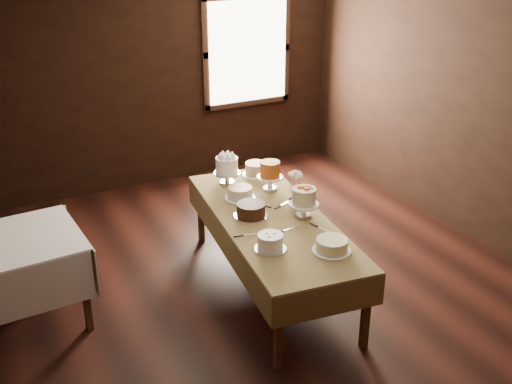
% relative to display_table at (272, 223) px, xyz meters
% --- Properties ---
extents(floor, '(5.00, 6.00, 0.01)m').
position_rel_display_table_xyz_m(floor, '(-0.10, -0.08, -0.67)').
color(floor, black).
rests_on(floor, ground).
extents(wall_back, '(5.00, 0.02, 2.80)m').
position_rel_display_table_xyz_m(wall_back, '(-0.10, 2.92, 0.73)').
color(wall_back, black).
rests_on(wall_back, ground).
extents(wall_right, '(0.02, 6.00, 2.80)m').
position_rel_display_table_xyz_m(wall_right, '(2.40, -0.08, 0.73)').
color(wall_right, black).
rests_on(wall_right, ground).
extents(window, '(1.10, 0.05, 1.30)m').
position_rel_display_table_xyz_m(window, '(1.20, 2.86, 0.93)').
color(window, '#FFEABF').
rests_on(window, wall_back).
extents(display_table, '(1.21, 2.45, 0.73)m').
position_rel_display_table_xyz_m(display_table, '(0.00, 0.00, 0.00)').
color(display_table, '#432819').
rests_on(display_table, ground).
extents(side_table, '(1.00, 1.00, 0.80)m').
position_rel_display_table_xyz_m(side_table, '(-2.08, 0.48, 0.03)').
color(side_table, '#432819').
rests_on(side_table, ground).
extents(cake_meringue, '(0.31, 0.31, 0.28)m').
position_rel_display_table_xyz_m(cake_meringue, '(-0.02, 0.89, 0.18)').
color(cake_meringue, silver).
rests_on(cake_meringue, display_table).
extents(cake_speckled, '(0.32, 0.32, 0.13)m').
position_rel_display_table_xyz_m(cake_speckled, '(0.33, 0.95, 0.12)').
color(cake_speckled, white).
rests_on(cake_speckled, display_table).
extents(cake_lattice, '(0.33, 0.33, 0.11)m').
position_rel_display_table_xyz_m(cake_lattice, '(-0.08, 0.48, 0.11)').
color(cake_lattice, white).
rests_on(cake_lattice, display_table).
extents(cake_caramel, '(0.28, 0.28, 0.30)m').
position_rel_display_table_xyz_m(cake_caramel, '(0.29, 0.56, 0.18)').
color(cake_caramel, white).
rests_on(cake_caramel, display_table).
extents(cake_chocolate, '(0.35, 0.35, 0.12)m').
position_rel_display_table_xyz_m(cake_chocolate, '(-0.15, 0.11, 0.11)').
color(cake_chocolate, silver).
rests_on(cake_chocolate, display_table).
extents(cake_flowers, '(0.27, 0.27, 0.28)m').
position_rel_display_table_xyz_m(cake_flowers, '(0.27, -0.10, 0.17)').
color(cake_flowers, white).
rests_on(cake_flowers, display_table).
extents(cake_swirl, '(0.26, 0.26, 0.13)m').
position_rel_display_table_xyz_m(cake_swirl, '(-0.29, -0.51, 0.12)').
color(cake_swirl, silver).
rests_on(cake_swirl, display_table).
extents(cake_cream, '(0.35, 0.35, 0.11)m').
position_rel_display_table_xyz_m(cake_cream, '(0.13, -0.76, 0.11)').
color(cake_cream, white).
rests_on(cake_cream, display_table).
extents(cake_server_a, '(0.24, 0.04, 0.01)m').
position_rel_display_table_xyz_m(cake_server_a, '(0.03, -0.28, 0.06)').
color(cake_server_a, silver).
rests_on(cake_server_a, display_table).
extents(cake_server_b, '(0.08, 0.24, 0.01)m').
position_rel_display_table_xyz_m(cake_server_b, '(0.28, -0.42, 0.06)').
color(cake_server_b, silver).
rests_on(cake_server_b, display_table).
extents(cake_server_c, '(0.13, 0.23, 0.01)m').
position_rel_display_table_xyz_m(cake_server_c, '(0.01, 0.32, 0.06)').
color(cake_server_c, silver).
rests_on(cake_server_c, display_table).
extents(cake_server_d, '(0.23, 0.12, 0.01)m').
position_rel_display_table_xyz_m(cake_server_d, '(0.26, 0.20, 0.06)').
color(cake_server_d, silver).
rests_on(cake_server_d, display_table).
extents(cake_server_e, '(0.24, 0.07, 0.01)m').
position_rel_display_table_xyz_m(cake_server_e, '(-0.30, -0.21, 0.06)').
color(cake_server_e, silver).
rests_on(cake_server_e, display_table).
extents(flower_vase, '(0.15, 0.15, 0.12)m').
position_rel_display_table_xyz_m(flower_vase, '(0.32, 0.13, 0.11)').
color(flower_vase, '#2D2823').
rests_on(flower_vase, display_table).
extents(flower_bouquet, '(0.14, 0.14, 0.20)m').
position_rel_display_table_xyz_m(flower_bouquet, '(0.32, 0.13, 0.30)').
color(flower_bouquet, white).
rests_on(flower_bouquet, flower_vase).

